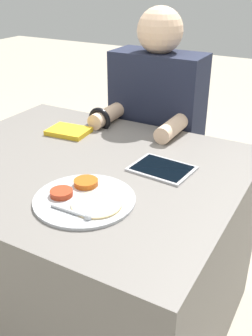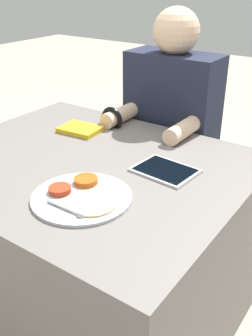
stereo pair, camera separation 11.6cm
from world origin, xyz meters
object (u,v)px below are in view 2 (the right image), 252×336
at_px(thali_tray, 81,196).
at_px(tablet_device, 165,170).
at_px(red_notebook, 80,130).
at_px(person_diner, 169,150).

bearing_deg(thali_tray, tablet_device, 68.34).
height_order(thali_tray, red_notebook, thali_tray).
bearing_deg(tablet_device, red_notebook, 166.77).
relative_size(tablet_device, person_diner, 0.18).
distance_m(thali_tray, person_diner, 0.83).
xyz_separation_m(thali_tray, red_notebook, (-0.37, 0.42, 0.00)).
height_order(red_notebook, person_diner, person_diner).
relative_size(thali_tray, red_notebook, 1.73).
distance_m(red_notebook, tablet_device, 0.51).
xyz_separation_m(red_notebook, tablet_device, (0.49, -0.12, -0.00)).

